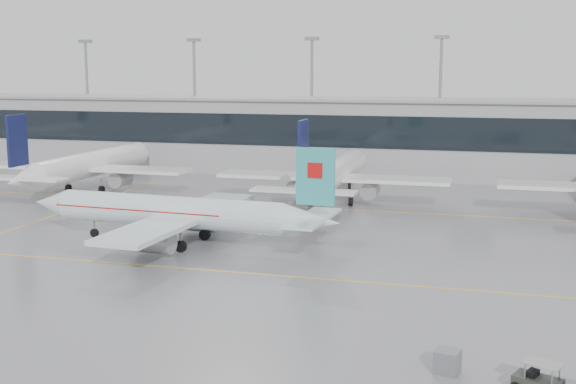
# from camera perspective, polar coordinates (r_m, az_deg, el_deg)

# --- Properties ---
(ground) EXTENTS (320.00, 320.00, 0.00)m
(ground) POSITION_cam_1_polar(r_m,az_deg,el_deg) (61.06, -2.99, -6.44)
(ground) COLOR gray
(ground) RESTS_ON ground
(taxi_line_main) EXTENTS (120.00, 0.25, 0.01)m
(taxi_line_main) POSITION_cam_1_polar(r_m,az_deg,el_deg) (61.06, -2.99, -6.44)
(taxi_line_main) COLOR yellow
(taxi_line_main) RESTS_ON ground
(taxi_line_north) EXTENTS (120.00, 0.25, 0.01)m
(taxi_line_north) POSITION_cam_1_polar(r_m,az_deg,el_deg) (89.28, 3.05, -1.31)
(taxi_line_north) COLOR yellow
(taxi_line_north) RESTS_ON ground
(taxi_line_cross) EXTENTS (0.25, 60.00, 0.01)m
(taxi_line_cross) POSITION_cam_1_polar(r_m,az_deg,el_deg) (87.38, -18.80, -2.05)
(taxi_line_cross) COLOR yellow
(taxi_line_cross) RESTS_ON ground
(terminal) EXTENTS (180.00, 15.00, 12.00)m
(terminal) POSITION_cam_1_polar(r_m,az_deg,el_deg) (119.64, 6.35, 4.32)
(terminal) COLOR #949498
(terminal) RESTS_ON ground
(terminal_glass) EXTENTS (180.00, 0.20, 5.00)m
(terminal_glass) POSITION_cam_1_polar(r_m,az_deg,el_deg) (112.09, 5.75, 4.74)
(terminal_glass) COLOR black
(terminal_glass) RESTS_ON ground
(terminal_roof) EXTENTS (182.00, 16.00, 0.40)m
(terminal_roof) POSITION_cam_1_polar(r_m,az_deg,el_deg) (119.24, 6.40, 7.28)
(terminal_roof) COLOR gray
(terminal_roof) RESTS_ON ground
(light_masts) EXTENTS (156.40, 1.00, 22.60)m
(light_masts) POSITION_cam_1_polar(r_m,az_deg,el_deg) (125.13, 6.84, 7.90)
(light_masts) COLOR gray
(light_masts) RESTS_ON ground
(air_canada_jet) EXTENTS (33.13, 25.63, 10.02)m
(air_canada_jet) POSITION_cam_1_polar(r_m,az_deg,el_deg) (70.84, -8.40, -1.69)
(air_canada_jet) COLOR silver
(air_canada_jet) RESTS_ON ground
(parked_jet_b) EXTENTS (29.64, 36.96, 11.72)m
(parked_jet_b) POSITION_cam_1_polar(r_m,az_deg,el_deg) (105.01, -15.50, 2.04)
(parked_jet_b) COLOR white
(parked_jet_b) RESTS_ON ground
(parked_jet_c) EXTENTS (29.64, 36.96, 11.72)m
(parked_jet_c) POSITION_cam_1_polar(r_m,az_deg,el_deg) (92.23, 3.56, 1.37)
(parked_jet_c) COLOR white
(parked_jet_c) RESTS_ON ground
(baggage_tug) EXTENTS (3.65, 2.38, 1.77)m
(baggage_tug) POSITION_cam_1_polar(r_m,az_deg,el_deg) (41.40, 19.13, -14.03)
(baggage_tug) COLOR #2C2F29
(baggage_tug) RESTS_ON ground
(gse_unit) EXTENTS (1.57, 1.50, 1.33)m
(gse_unit) POSITION_cam_1_polar(r_m,az_deg,el_deg) (42.65, 12.49, -12.95)
(gse_unit) COLOR slate
(gse_unit) RESTS_ON ground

